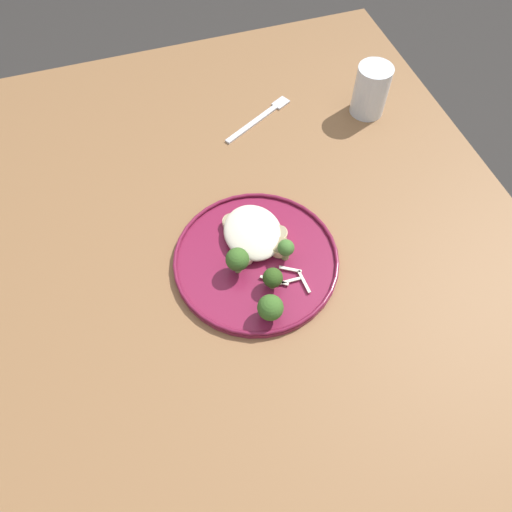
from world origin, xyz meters
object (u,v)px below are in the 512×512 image
seared_scallop_rear_pale (232,235)px  water_glass (370,93)px  broccoli_floret_split_head (237,260)px  broccoli_floret_left_leaning (270,308)px  seared_scallop_front_small (250,236)px  seared_scallop_right_edge (280,247)px  dinner_fork (260,118)px  dinner_plate (256,259)px  broccoli_floret_tall_stalk (273,278)px  seared_scallop_tiny_bay (279,234)px  seared_scallop_on_noodles (262,218)px  seared_scallop_large_seared (245,257)px  broccoli_floret_small_sprig (286,249)px  seared_scallop_left_edge (232,222)px

seared_scallop_rear_pale → water_glass: bearing=-57.6°
broccoli_floret_split_head → broccoli_floret_left_leaning: (-0.10, -0.02, -0.00)m
seared_scallop_rear_pale → water_glass: size_ratio=0.24×
seared_scallop_front_small → seared_scallop_right_edge: 0.06m
seared_scallop_front_small → dinner_fork: seared_scallop_front_small is taller
dinner_plate → seared_scallop_right_edge: 0.05m
broccoli_floret_tall_stalk → dinner_fork: bearing=-15.4°
seared_scallop_tiny_bay → seared_scallop_on_noodles: 0.05m
seared_scallop_on_noodles → seared_scallop_right_edge: bearing=-173.5°
seared_scallop_large_seared → broccoli_floret_tall_stalk: bearing=-156.0°
dinner_plate → broccoli_floret_split_head: (-0.01, 0.04, 0.04)m
broccoli_floret_small_sprig → dinner_fork: size_ratio=0.26×
broccoli_floret_tall_stalk → broccoli_floret_small_sprig: size_ratio=1.00×
dinner_plate → broccoli_floret_tall_stalk: bearing=-170.7°
seared_scallop_front_small → broccoli_floret_split_head: broccoli_floret_split_head is taller
broccoli_floret_split_head → broccoli_floret_tall_stalk: bearing=-135.4°
seared_scallop_large_seared → seared_scallop_on_noodles: bearing=-37.3°
seared_scallop_right_edge → broccoli_floret_small_sprig: (-0.01, -0.01, 0.02)m
seared_scallop_large_seared → dinner_plate: bearing=-100.6°
dinner_plate → broccoli_floret_left_leaning: size_ratio=5.41×
broccoli_floret_small_sprig → broccoli_floret_left_leaning: (-0.10, 0.06, 0.00)m
broccoli_floret_split_head → dinner_fork: (0.36, -0.16, -0.04)m
seared_scallop_tiny_bay → dinner_fork: size_ratio=0.18×
water_glass → seared_scallop_tiny_bay: bearing=131.7°
seared_scallop_front_small → seared_scallop_right_edge: (-0.04, -0.04, 0.00)m
broccoli_floret_tall_stalk → broccoli_floret_split_head: bearing=44.6°
broccoli_floret_tall_stalk → broccoli_floret_left_leaning: bearing=157.0°
seared_scallop_large_seared → seared_scallop_right_edge: seared_scallop_right_edge is taller
seared_scallop_front_small → dinner_fork: size_ratio=0.14×
broccoli_floret_small_sprig → dinner_plate: bearing=76.4°
broccoli_floret_tall_stalk → broccoli_floret_small_sprig: 0.06m
seared_scallop_rear_pale → dinner_fork: bearing=-27.3°
seared_scallop_large_seared → seared_scallop_left_edge: size_ratio=0.80×
water_glass → dinner_fork: 0.24m
seared_scallop_front_small → broccoli_floret_small_sprig: broccoli_floret_small_sprig is taller
seared_scallop_right_edge → dinner_fork: bearing=-12.6°
seared_scallop_tiny_bay → broccoli_floret_small_sprig: size_ratio=0.71×
broccoli_floret_split_head → seared_scallop_tiny_bay: bearing=-64.5°
seared_scallop_right_edge → broccoli_floret_tall_stalk: 0.07m
seared_scallop_right_edge → water_glass: (0.29, -0.31, 0.02)m
seared_scallop_right_edge → broccoli_floret_small_sprig: 0.02m
seared_scallop_large_seared → seared_scallop_right_edge: 0.06m
dinner_plate → seared_scallop_front_small: bearing=-3.6°
seared_scallop_left_edge → broccoli_floret_small_sprig: bearing=-143.7°
dinner_plate → seared_scallop_front_small: (0.04, -0.00, 0.01)m
water_glass → seared_scallop_right_edge: bearing=133.8°
seared_scallop_tiny_bay → broccoli_floret_left_leaning: (-0.14, 0.06, 0.02)m
seared_scallop_on_noodles → broccoli_floret_split_head: bearing=140.2°
broccoli_floret_left_leaning → seared_scallop_large_seared: bearing=2.9°
dinner_plate → seared_scallop_left_edge: seared_scallop_left_edge is taller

